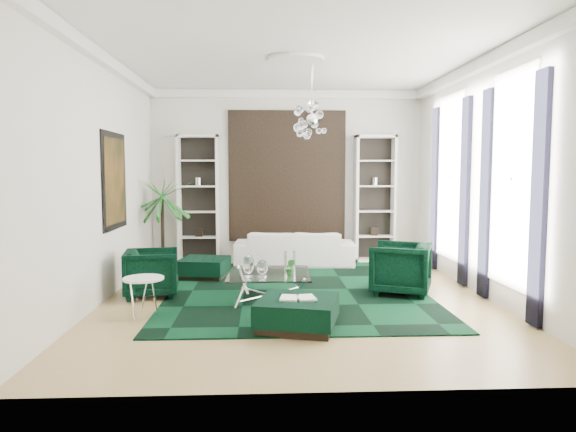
{
  "coord_description": "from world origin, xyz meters",
  "views": [
    {
      "loc": [
        -0.52,
        -7.99,
        2.01
      ],
      "look_at": [
        -0.12,
        0.5,
        1.27
      ],
      "focal_mm": 32.0,
      "sensor_mm": 36.0,
      "label": 1
    }
  ],
  "objects": [
    {
      "name": "floor",
      "position": [
        0.0,
        0.0,
        -0.01
      ],
      "size": [
        6.0,
        7.0,
        0.02
      ],
      "primitive_type": "cube",
      "color": "tan",
      "rests_on": "ground"
    },
    {
      "name": "ceiling",
      "position": [
        0.0,
        0.0,
        3.81
      ],
      "size": [
        6.0,
        7.0,
        0.02
      ],
      "primitive_type": "cube",
      "color": "white",
      "rests_on": "ground"
    },
    {
      "name": "wall_back",
      "position": [
        0.0,
        3.51,
        1.9
      ],
      "size": [
        6.0,
        0.02,
        3.8
      ],
      "primitive_type": "cube",
      "color": "silver",
      "rests_on": "ground"
    },
    {
      "name": "wall_front",
      "position": [
        0.0,
        -3.51,
        1.9
      ],
      "size": [
        6.0,
        0.02,
        3.8
      ],
      "primitive_type": "cube",
      "color": "silver",
      "rests_on": "ground"
    },
    {
      "name": "wall_left",
      "position": [
        -3.01,
        0.0,
        1.9
      ],
      "size": [
        0.02,
        7.0,
        3.8
      ],
      "primitive_type": "cube",
      "color": "silver",
      "rests_on": "ground"
    },
    {
      "name": "wall_right",
      "position": [
        3.01,
        0.0,
        1.9
      ],
      "size": [
        0.02,
        7.0,
        3.8
      ],
      "primitive_type": "cube",
      "color": "silver",
      "rests_on": "ground"
    },
    {
      "name": "crown_molding",
      "position": [
        0.0,
        0.0,
        3.7
      ],
      "size": [
        6.0,
        7.0,
        0.18
      ],
      "primitive_type": null,
      "color": "white",
      "rests_on": "ceiling"
    },
    {
      "name": "ceiling_medallion",
      "position": [
        0.0,
        0.3,
        3.77
      ],
      "size": [
        0.9,
        0.9,
        0.05
      ],
      "primitive_type": "cylinder",
      "color": "white",
      "rests_on": "ceiling"
    },
    {
      "name": "tapestry",
      "position": [
        0.0,
        3.46,
        1.9
      ],
      "size": [
        2.5,
        0.06,
        2.8
      ],
      "primitive_type": "cube",
      "color": "black",
      "rests_on": "wall_back"
    },
    {
      "name": "shelving_left",
      "position": [
        -1.95,
        3.31,
        1.4
      ],
      "size": [
        0.9,
        0.38,
        2.8
      ],
      "primitive_type": null,
      "color": "white",
      "rests_on": "floor"
    },
    {
      "name": "shelving_right",
      "position": [
        1.95,
        3.31,
        1.4
      ],
      "size": [
        0.9,
        0.38,
        2.8
      ],
      "primitive_type": null,
      "color": "white",
      "rests_on": "floor"
    },
    {
      "name": "painting",
      "position": [
        -2.97,
        0.6,
        1.85
      ],
      "size": [
        0.04,
        1.3,
        1.6
      ],
      "primitive_type": "cube",
      "color": "black",
      "rests_on": "wall_left"
    },
    {
      "name": "window_near",
      "position": [
        2.99,
        -0.9,
        1.9
      ],
      "size": [
        0.03,
        1.1,
        2.9
      ],
      "primitive_type": "cube",
      "color": "white",
      "rests_on": "wall_right"
    },
    {
      "name": "curtain_near_a",
      "position": [
        2.96,
        -1.68,
        1.65
      ],
      "size": [
        0.07,
        0.3,
        3.25
      ],
      "primitive_type": "cube",
      "color": "black",
      "rests_on": "floor"
    },
    {
      "name": "curtain_near_b",
      "position": [
        2.96,
        -0.12,
        1.65
      ],
      "size": [
        0.07,
        0.3,
        3.25
      ],
      "primitive_type": "cube",
      "color": "black",
      "rests_on": "floor"
    },
    {
      "name": "window_far",
      "position": [
        2.99,
        1.5,
        1.9
      ],
      "size": [
        0.03,
        1.1,
        2.9
      ],
      "primitive_type": "cube",
      "color": "white",
      "rests_on": "wall_right"
    },
    {
      "name": "curtain_far_a",
      "position": [
        2.96,
        0.72,
        1.65
      ],
      "size": [
        0.07,
        0.3,
        3.25
      ],
      "primitive_type": "cube",
      "color": "black",
      "rests_on": "floor"
    },
    {
      "name": "curtain_far_b",
      "position": [
        2.96,
        2.28,
        1.65
      ],
      "size": [
        0.07,
        0.3,
        3.25
      ],
      "primitive_type": "cube",
      "color": "black",
      "rests_on": "floor"
    },
    {
      "name": "rug",
      "position": [
        0.02,
        0.52,
        0.01
      ],
      "size": [
        4.2,
        5.0,
        0.02
      ],
      "primitive_type": "cube",
      "color": "black",
      "rests_on": "floor"
    },
    {
      "name": "sofa",
      "position": [
        0.13,
        2.85,
        0.37
      ],
      "size": [
        2.56,
        1.12,
        0.73
      ],
      "primitive_type": "imported",
      "rotation": [
        0.0,
        0.0,
        3.08
      ],
      "color": "silver",
      "rests_on": "floor"
    },
    {
      "name": "armchair_left",
      "position": [
        -2.33,
        0.24,
        0.38
      ],
      "size": [
        0.95,
        0.93,
        0.76
      ],
      "primitive_type": "imported",
      "rotation": [
        0.0,
        0.0,
        1.72
      ],
      "color": "black",
      "rests_on": "floor"
    },
    {
      "name": "armchair_right",
      "position": [
        1.71,
        0.19,
        0.42
      ],
      "size": [
        1.2,
        1.19,
        0.85
      ],
      "primitive_type": "imported",
      "rotation": [
        0.0,
        0.0,
        -1.96
      ],
      "color": "black",
      "rests_on": "floor"
    },
    {
      "name": "coffee_table",
      "position": [
        -0.44,
        -0.11,
        0.22
      ],
      "size": [
        1.29,
        1.29,
        0.43
      ],
      "primitive_type": null,
      "rotation": [
        0.0,
        0.0,
        -0.03
      ],
      "color": "white",
      "rests_on": "floor"
    },
    {
      "name": "ottoman_side",
      "position": [
        -1.65,
        1.62,
        0.19
      ],
      "size": [
        0.97,
        0.97,
        0.37
      ],
      "primitive_type": "cube",
      "rotation": [
        0.0,
        0.0,
        -0.17
      ],
      "color": "black",
      "rests_on": "floor"
    },
    {
      "name": "ottoman_front",
      "position": [
        -0.09,
        -1.57,
        0.19
      ],
      "size": [
        1.18,
        1.18,
        0.39
      ],
      "primitive_type": "cube",
      "rotation": [
        0.0,
        0.0,
        -0.25
      ],
      "color": "black",
      "rests_on": "floor"
    },
    {
      "name": "book",
      "position": [
        -0.09,
        -1.57,
        0.4
      ],
      "size": [
        0.46,
        0.31,
        0.03
      ],
      "primitive_type": "cube",
      "color": "white",
      "rests_on": "ottoman_front"
    },
    {
      "name": "side_table",
      "position": [
        -2.18,
        -0.95,
        0.27
      ],
      "size": [
        0.71,
        0.71,
        0.54
      ],
      "primitive_type": "cylinder",
      "rotation": [
        0.0,
        0.0,
        -0.35
      ],
      "color": "white",
      "rests_on": "floor"
    },
    {
      "name": "palm",
      "position": [
        -2.61,
        2.65,
        1.21
      ],
      "size": [
        1.84,
        1.84,
        2.42
      ],
      "primitive_type": null,
      "rotation": [
        0.0,
        0.0,
        -0.25
      ],
      "color": "#1B651E",
      "rests_on": "floor"
    },
    {
      "name": "chandelier",
      "position": [
        0.27,
        0.49,
        2.85
      ],
      "size": [
        0.97,
        0.97,
        0.69
      ],
      "primitive_type": null,
      "rotation": [
        0.0,
        0.0,
        -0.32
      ],
      "color": "white",
      "rests_on": "ceiling"
    },
    {
      "name": "table_plant",
      "position": [
        -0.13,
        -0.37,
        0.56
      ],
      "size": [
        0.17,
        0.15,
        0.26
      ],
      "primitive_type": "imported",
      "rotation": [
        0.0,
        0.0,
        -0.3
      ],
      "color": "#1B651E",
      "rests_on": "coffee_table"
    }
  ]
}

